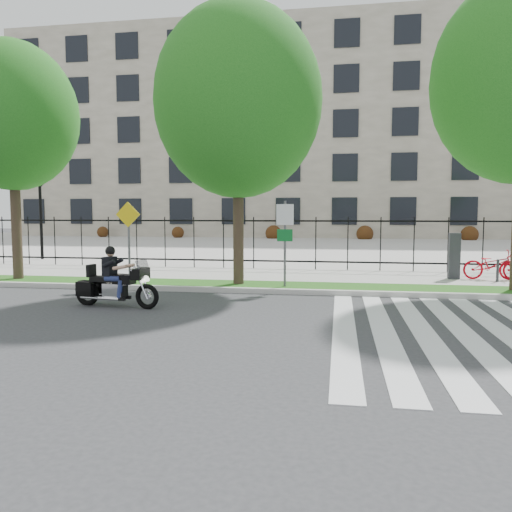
# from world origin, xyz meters

# --- Properties ---
(ground) EXTENTS (120.00, 120.00, 0.00)m
(ground) POSITION_xyz_m (0.00, 0.00, 0.00)
(ground) COLOR #313133
(ground) RESTS_ON ground
(curb) EXTENTS (60.00, 0.20, 0.15)m
(curb) POSITION_xyz_m (0.00, 4.10, 0.07)
(curb) COLOR #B5B2AA
(curb) RESTS_ON ground
(grass_verge) EXTENTS (60.00, 1.50, 0.15)m
(grass_verge) POSITION_xyz_m (0.00, 4.95, 0.07)
(grass_verge) COLOR #185114
(grass_verge) RESTS_ON ground
(sidewalk) EXTENTS (60.00, 3.50, 0.15)m
(sidewalk) POSITION_xyz_m (0.00, 7.45, 0.07)
(sidewalk) COLOR #ADA9A2
(sidewalk) RESTS_ON ground
(plaza) EXTENTS (80.00, 34.00, 0.10)m
(plaza) POSITION_xyz_m (0.00, 25.00, 0.05)
(plaza) COLOR #ADA9A2
(plaza) RESTS_ON ground
(crosswalk_stripes) EXTENTS (5.70, 8.00, 0.01)m
(crosswalk_stripes) POSITION_xyz_m (4.83, 0.00, 0.01)
(crosswalk_stripes) COLOR silver
(crosswalk_stripes) RESTS_ON ground
(iron_fence) EXTENTS (30.00, 0.06, 2.00)m
(iron_fence) POSITION_xyz_m (0.00, 9.20, 1.15)
(iron_fence) COLOR black
(iron_fence) RESTS_ON sidewalk
(office_building) EXTENTS (60.00, 21.90, 20.15)m
(office_building) POSITION_xyz_m (0.00, 44.92, 9.97)
(office_building) COLOR gray
(office_building) RESTS_ON ground
(lamp_post_left) EXTENTS (1.06, 0.70, 4.25)m
(lamp_post_left) POSITION_xyz_m (-12.00, 12.00, 3.21)
(lamp_post_left) COLOR black
(lamp_post_left) RESTS_ON ground
(street_tree_0) EXTENTS (4.15, 4.15, 7.64)m
(street_tree_0) POSITION_xyz_m (-8.34, 4.95, 5.39)
(street_tree_0) COLOR #34231C
(street_tree_0) RESTS_ON grass_verge
(street_tree_1) EXTENTS (4.98, 4.98, 8.31)m
(street_tree_1) POSITION_xyz_m (-0.94, 4.95, 5.59)
(street_tree_1) COLOR #34231C
(street_tree_1) RESTS_ON grass_verge
(sign_pole_regulatory) EXTENTS (0.50, 0.09, 2.50)m
(sign_pole_regulatory) POSITION_xyz_m (0.52, 4.58, 1.74)
(sign_pole_regulatory) COLOR #59595B
(sign_pole_regulatory) RESTS_ON grass_verge
(sign_pole_warning) EXTENTS (0.78, 0.09, 2.49)m
(sign_pole_warning) POSITION_xyz_m (-4.30, 4.58, 1.74)
(sign_pole_warning) COLOR #59595B
(sign_pole_warning) RESTS_ON grass_verge
(motorcycle_rider) EXTENTS (2.32, 0.84, 1.79)m
(motorcycle_rider) POSITION_xyz_m (-3.29, 1.47, 0.60)
(motorcycle_rider) COLOR black
(motorcycle_rider) RESTS_ON ground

